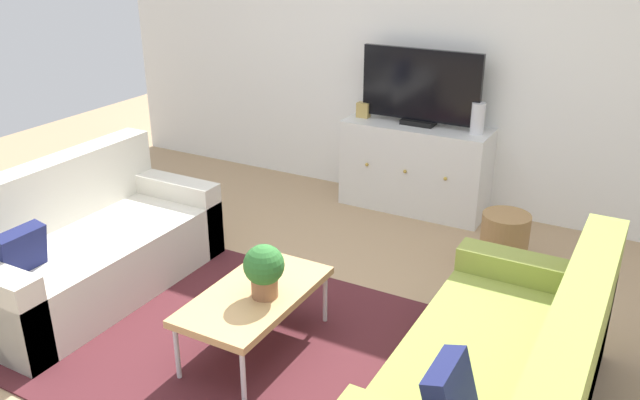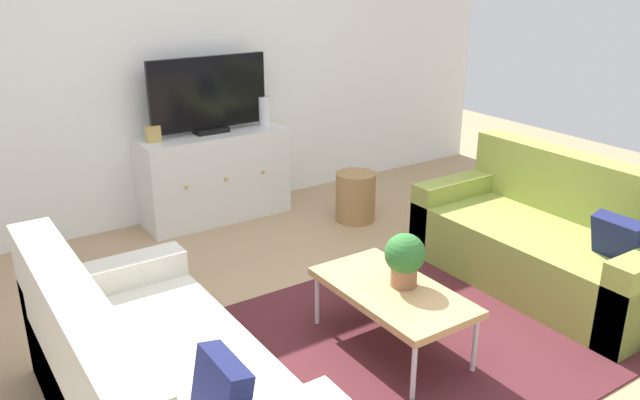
# 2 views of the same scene
# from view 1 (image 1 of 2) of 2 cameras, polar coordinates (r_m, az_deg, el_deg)

# --- Properties ---
(ground_plane) EXTENTS (10.00, 10.00, 0.00)m
(ground_plane) POSITION_cam_1_polar(r_m,az_deg,el_deg) (4.04, -4.31, -11.88)
(ground_plane) COLOR tan
(wall_back) EXTENTS (6.40, 0.12, 2.70)m
(wall_back) POSITION_cam_1_polar(r_m,az_deg,el_deg) (5.71, 9.68, 12.92)
(wall_back) COLOR white
(wall_back) RESTS_ON ground_plane
(area_rug) EXTENTS (2.50, 1.90, 0.01)m
(area_rug) POSITION_cam_1_polar(r_m,az_deg,el_deg) (3.94, -5.53, -12.87)
(area_rug) COLOR #4C1E23
(area_rug) RESTS_ON ground_plane
(couch_left_side) EXTENTS (0.87, 1.75, 0.86)m
(couch_left_side) POSITION_cam_1_polar(r_m,az_deg,el_deg) (4.69, -20.10, -4.12)
(couch_left_side) COLOR beige
(couch_left_side) RESTS_ON ground_plane
(couch_right_side) EXTENTS (0.87, 1.75, 0.86)m
(couch_right_side) POSITION_cam_1_polar(r_m,az_deg,el_deg) (3.36, 16.34, -15.12)
(couch_right_side) COLOR olive
(couch_right_side) RESTS_ON ground_plane
(coffee_table) EXTENTS (0.51, 0.96, 0.38)m
(coffee_table) POSITION_cam_1_polar(r_m,az_deg,el_deg) (3.77, -5.70, -8.40)
(coffee_table) COLOR tan
(coffee_table) RESTS_ON ground_plane
(potted_plant) EXTENTS (0.23, 0.23, 0.31)m
(potted_plant) POSITION_cam_1_polar(r_m,az_deg,el_deg) (3.62, -4.91, -5.99)
(potted_plant) COLOR #936042
(potted_plant) RESTS_ON coffee_table
(tv_console) EXTENTS (1.25, 0.47, 0.76)m
(tv_console) POSITION_cam_1_polar(r_m,az_deg,el_deg) (5.69, 8.28, 2.83)
(tv_console) COLOR silver
(tv_console) RESTS_ON ground_plane
(flat_screen_tv) EXTENTS (1.02, 0.16, 0.63)m
(flat_screen_tv) POSITION_cam_1_polar(r_m,az_deg,el_deg) (5.51, 8.76, 9.69)
(flat_screen_tv) COLOR black
(flat_screen_tv) RESTS_ON tv_console
(glass_vase) EXTENTS (0.11, 0.11, 0.25)m
(glass_vase) POSITION_cam_1_polar(r_m,az_deg,el_deg) (5.39, 13.60, 6.94)
(glass_vase) COLOR silver
(glass_vase) RESTS_ON tv_console
(mantel_clock) EXTENTS (0.11, 0.07, 0.13)m
(mantel_clock) POSITION_cam_1_polar(r_m,az_deg,el_deg) (5.74, 3.80, 7.85)
(mantel_clock) COLOR tan
(mantel_clock) RESTS_ON tv_console
(wicker_basket) EXTENTS (0.34, 0.34, 0.42)m
(wicker_basket) POSITION_cam_1_polar(r_m,az_deg,el_deg) (4.87, 15.76, -3.51)
(wicker_basket) COLOR #9E7547
(wicker_basket) RESTS_ON ground_plane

